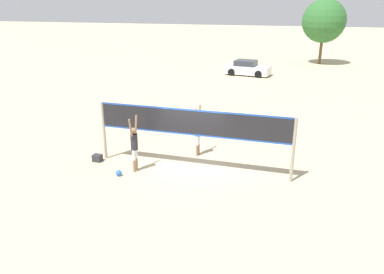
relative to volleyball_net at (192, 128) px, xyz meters
The scene contains 8 objects.
ground_plane 1.76m from the volleyball_net, ahead, with size 200.00×200.00×0.00m, color #C6B28C.
volleyball_net is the anchor object (origin of this frame).
player_spiker 2.33m from the volleyball_net, 158.99° to the right, with size 0.28×0.72×2.24m.
player_blocker 1.62m from the volleyball_net, 96.83° to the left, with size 0.28×0.71×2.20m.
volleyball 3.35m from the volleyball_net, 150.67° to the right, with size 0.23×0.23×0.23m.
gear_bag 4.39m from the volleyball_net, behind, with size 0.36×0.30×0.30m.
parked_car_near 21.35m from the volleyball_net, 92.88° to the left, with size 4.28×2.36×1.36m.
tree_left_cluster 30.86m from the volleyball_net, 79.75° to the left, with size 4.52×4.52×6.76m.
Camera 1 is at (3.97, -13.22, 6.35)m, focal length 35.00 mm.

